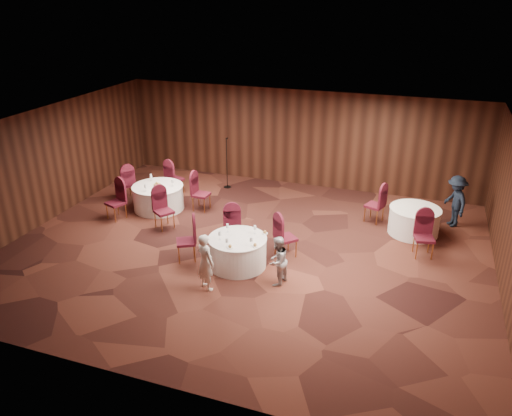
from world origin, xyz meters
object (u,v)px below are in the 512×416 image
(woman_a, at_px, (205,262))
(table_main, at_px, (238,251))
(mic_stand, at_px, (227,173))
(table_right, at_px, (414,221))
(woman_b, at_px, (278,261))
(table_left, at_px, (158,197))
(man_c, at_px, (455,201))

(woman_a, bearing_deg, table_main, -74.75)
(table_main, relative_size, mic_stand, 0.82)
(table_right, bearing_deg, mic_stand, 166.08)
(table_main, distance_m, woman_b, 1.26)
(table_right, xyz_separation_m, woman_b, (-2.76, -3.67, 0.21))
(table_left, xyz_separation_m, mic_stand, (1.29, 2.34, 0.13))
(woman_a, bearing_deg, man_c, -105.41)
(mic_stand, distance_m, woman_a, 6.19)
(table_left, relative_size, woman_a, 1.14)
(mic_stand, height_order, woman_a, mic_stand)
(table_left, relative_size, table_right, 1.12)
(table_right, xyz_separation_m, man_c, (1.01, 0.88, 0.36))
(table_left, height_order, table_right, same)
(woman_a, distance_m, woman_b, 1.60)
(woman_b, height_order, man_c, man_c)
(table_main, distance_m, mic_stand, 5.20)
(table_main, relative_size, table_right, 1.03)
(mic_stand, xyz_separation_m, woman_a, (1.91, -5.89, 0.16))
(woman_b, bearing_deg, table_right, 156.01)
(table_main, bearing_deg, woman_b, -22.44)
(table_left, xyz_separation_m, woman_a, (3.19, -3.54, 0.30))
(mic_stand, relative_size, man_c, 1.16)
(table_left, distance_m, mic_stand, 2.68)
(table_right, bearing_deg, table_main, -140.68)
(table_left, distance_m, man_c, 8.59)
(table_main, xyz_separation_m, table_left, (-3.49, 2.37, 0.00))
(woman_a, bearing_deg, table_right, -104.49)
(table_right, bearing_deg, table_left, -173.61)
(table_main, height_order, mic_stand, mic_stand)
(woman_a, height_order, man_c, man_c)
(table_main, relative_size, man_c, 0.95)
(table_main, height_order, man_c, man_c)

